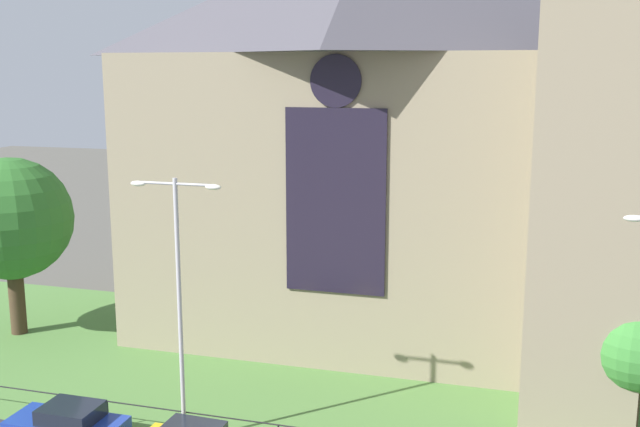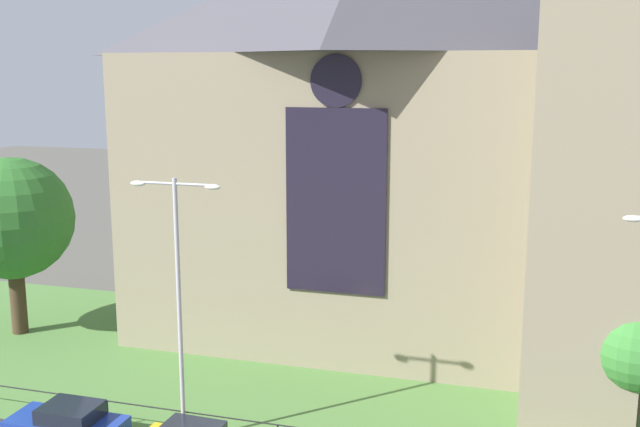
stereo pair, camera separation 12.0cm
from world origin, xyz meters
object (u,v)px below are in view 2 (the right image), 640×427
church_building (380,132)px  tree_right_near (637,349)px  streetlamp_near (178,282)px  parked_car_blue (68,425)px  tree_left_far (12,219)px

church_building → tree_right_near: size_ratio=5.04×
streetlamp_near → parked_car_blue: streetlamp_near is taller
tree_left_far → tree_right_near: 29.05m
church_building → tree_left_far: church_building is taller
church_building → parked_car_blue: church_building is taller
streetlamp_near → parked_car_blue: (-3.91, -1.35, -5.27)m
church_building → tree_left_far: (-17.59, -5.11, -4.33)m
streetlamp_near → church_building: bearing=71.6°
tree_left_far → parked_car_blue: size_ratio=2.15×
church_building → tree_right_near: (11.17, -8.43, -6.77)m
streetlamp_near → tree_left_far: bearing=148.9°
church_building → tree_left_far: bearing=-163.8°
tree_left_far → streetlamp_near: size_ratio=0.93×
tree_left_far → tree_right_near: bearing=-6.6°
church_building → tree_right_near: 15.55m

